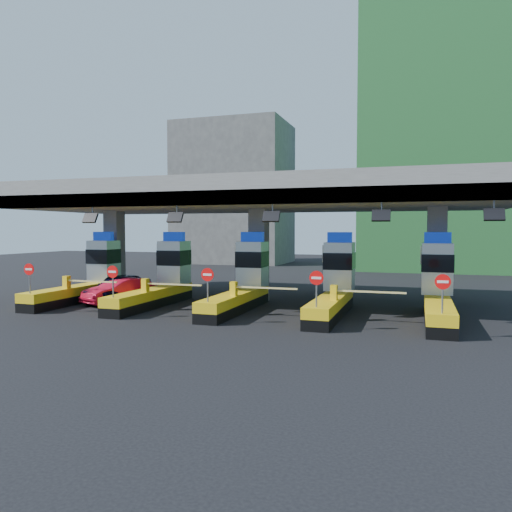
% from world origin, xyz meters
% --- Properties ---
extents(ground, '(120.00, 120.00, 0.00)m').
position_xyz_m(ground, '(0.00, 0.00, 0.00)').
color(ground, black).
rests_on(ground, ground).
extents(toll_canopy, '(28.00, 12.09, 7.00)m').
position_xyz_m(toll_canopy, '(0.00, 2.87, 6.13)').
color(toll_canopy, slate).
rests_on(toll_canopy, ground).
extents(toll_lane_far_left, '(4.43, 8.00, 4.16)m').
position_xyz_m(toll_lane_far_left, '(-10.00, 0.28, 1.40)').
color(toll_lane_far_left, black).
rests_on(toll_lane_far_left, ground).
extents(toll_lane_left, '(4.43, 8.00, 4.16)m').
position_xyz_m(toll_lane_left, '(-5.00, 0.28, 1.40)').
color(toll_lane_left, black).
rests_on(toll_lane_left, ground).
extents(toll_lane_center, '(4.43, 8.00, 4.16)m').
position_xyz_m(toll_lane_center, '(0.00, 0.28, 1.40)').
color(toll_lane_center, black).
rests_on(toll_lane_center, ground).
extents(toll_lane_right, '(4.43, 8.00, 4.16)m').
position_xyz_m(toll_lane_right, '(5.00, 0.28, 1.40)').
color(toll_lane_right, black).
rests_on(toll_lane_right, ground).
extents(toll_lane_far_right, '(4.43, 8.00, 4.16)m').
position_xyz_m(toll_lane_far_right, '(10.00, 0.28, 1.40)').
color(toll_lane_far_right, black).
rests_on(toll_lane_far_right, ground).
extents(bg_building_scaffold, '(18.00, 12.00, 28.00)m').
position_xyz_m(bg_building_scaffold, '(12.00, 32.00, 14.00)').
color(bg_building_scaffold, '#1E5926').
rests_on(bg_building_scaffold, ground).
extents(bg_building_concrete, '(14.00, 10.00, 18.00)m').
position_xyz_m(bg_building_concrete, '(-14.00, 36.00, 9.00)').
color(bg_building_concrete, '#4C4C49').
rests_on(bg_building_concrete, ground).
extents(van, '(2.24, 5.01, 1.67)m').
position_xyz_m(van, '(-7.81, 0.09, 0.84)').
color(van, black).
rests_on(van, ground).
extents(red_car, '(3.11, 4.72, 1.47)m').
position_xyz_m(red_car, '(-7.39, -0.35, 0.73)').
color(red_car, red).
rests_on(red_car, ground).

